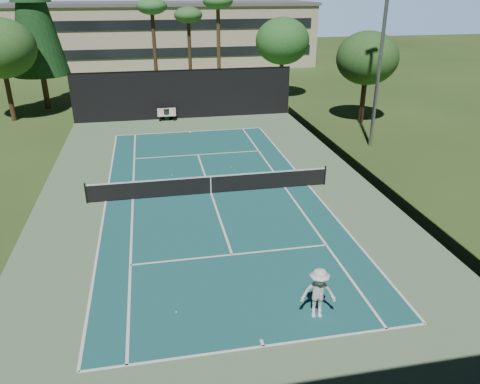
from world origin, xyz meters
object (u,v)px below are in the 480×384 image
(player, at_px, (318,293))
(park_bench, at_px, (167,114))
(tennis_ball_b, at_px, (172,175))
(tennis_net, at_px, (211,184))
(tennis_ball_a, at_px, (176,312))
(tennis_ball_c, at_px, (231,167))
(trash_bin, at_px, (167,114))
(tennis_ball_d, at_px, (106,186))

(player, relative_size, park_bench, 1.23)
(player, distance_m, park_bench, 26.56)
(park_bench, bearing_deg, tennis_ball_b, -91.66)
(tennis_net, height_order, player, player)
(player, xyz_separation_m, tennis_ball_b, (-4.02, 13.80, -0.88))
(player, height_order, tennis_ball_a, player)
(tennis_net, relative_size, tennis_ball_b, 178.91)
(tennis_ball_a, relative_size, park_bench, 0.04)
(tennis_net, xyz_separation_m, player, (2.11, -10.79, 0.36))
(tennis_ball_a, xyz_separation_m, park_bench, (0.97, 25.23, 0.52))
(player, relative_size, tennis_ball_c, 28.02)
(park_bench, bearing_deg, trash_bin, 93.10)
(tennis_ball_c, height_order, tennis_ball_d, tennis_ball_c)
(tennis_net, xyz_separation_m, tennis_ball_d, (-5.59, 2.08, -0.53))
(trash_bin, bearing_deg, park_bench, -86.90)
(tennis_ball_c, relative_size, trash_bin, 0.07)
(tennis_ball_a, xyz_separation_m, tennis_ball_c, (4.26, 13.37, 0.00))
(player, height_order, trash_bin, player)
(park_bench, distance_m, trash_bin, 0.22)
(park_bench, bearing_deg, player, -82.07)
(tennis_ball_d, distance_m, park_bench, 14.04)
(trash_bin, bearing_deg, tennis_net, -84.34)
(park_bench, relative_size, trash_bin, 1.59)
(tennis_ball_c, distance_m, trash_bin, 12.52)
(tennis_ball_c, distance_m, tennis_ball_d, 7.50)
(player, height_order, tennis_ball_b, player)
(player, xyz_separation_m, tennis_ball_d, (-7.71, 12.87, -0.89))
(player, relative_size, trash_bin, 1.95)
(tennis_net, distance_m, tennis_ball_c, 4.08)
(tennis_ball_b, relative_size, trash_bin, 0.08)
(park_bench, bearing_deg, tennis_ball_a, -92.21)
(tennis_ball_b, bearing_deg, tennis_ball_c, 9.97)
(park_bench, bearing_deg, tennis_ball_d, -106.76)
(tennis_net, height_order, park_bench, tennis_net)
(tennis_ball_b, bearing_deg, tennis_net, -57.64)
(tennis_ball_c, bearing_deg, trash_bin, 105.29)
(tennis_ball_b, relative_size, tennis_ball_d, 1.20)
(tennis_ball_c, distance_m, park_bench, 12.32)
(park_bench, height_order, trash_bin, park_bench)
(tennis_ball_a, bearing_deg, tennis_ball_b, 87.25)
(tennis_ball_d, height_order, park_bench, park_bench)
(tennis_net, xyz_separation_m, tennis_ball_a, (-2.52, -9.72, -0.53))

